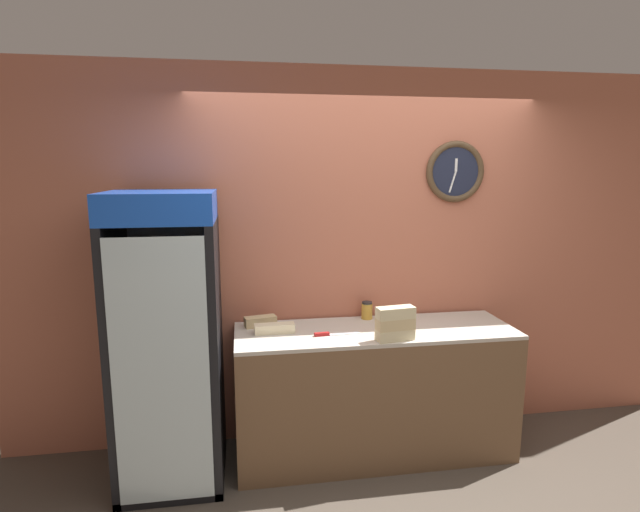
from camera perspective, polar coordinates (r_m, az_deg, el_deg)
wall_back at (r=3.70m, az=5.17°, el=-0.04°), size 5.20×0.10×2.70m
prep_counter at (r=3.65m, az=6.21°, el=-15.12°), size 1.91×0.61×0.91m
beverage_cooler at (r=3.36m, az=-16.88°, el=-7.57°), size 0.64×0.71×1.87m
sandwich_stack_bottom at (r=3.27m, az=8.57°, el=-8.87°), size 0.26×0.13×0.07m
sandwich_stack_middle at (r=3.25m, az=8.60°, el=-7.65°), size 0.26×0.13×0.07m
sandwich_stack_top at (r=3.23m, az=8.63°, el=-6.42°), size 0.25×0.12×0.07m
sandwich_flat_left at (r=3.53m, az=-6.83°, el=-7.42°), size 0.23×0.13×0.07m
sandwich_flat_right at (r=3.38m, az=-5.22°, el=-8.25°), size 0.27×0.09×0.06m
chefs_knife at (r=3.34m, az=1.23°, el=-8.90°), size 0.31×0.06×0.02m
condiment_jar at (r=3.68m, az=5.34°, el=-6.21°), size 0.08×0.08×0.13m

